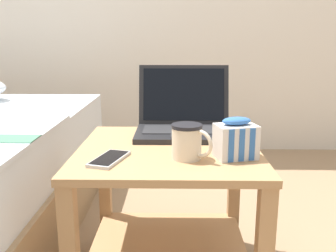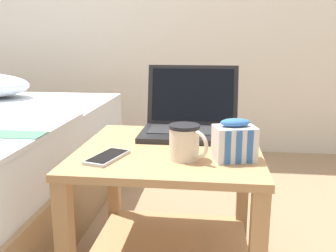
# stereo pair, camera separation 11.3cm
# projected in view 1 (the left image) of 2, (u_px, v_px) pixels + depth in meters

# --- Properties ---
(bedside_table) EXTENTS (0.57, 0.56, 0.49)m
(bedside_table) POSITION_uv_depth(u_px,v_px,m) (168.00, 198.00, 1.23)
(bedside_table) COLOR tan
(bedside_table) RESTS_ON ground_plane
(laptop) EXTENTS (0.34, 0.29, 0.24)m
(laptop) POSITION_uv_depth(u_px,v_px,m) (184.00, 120.00, 1.36)
(laptop) COLOR black
(laptop) RESTS_ON bedside_table
(mug_front_left) EXTENTS (0.12, 0.10, 0.10)m
(mug_front_left) POSITION_uv_depth(u_px,v_px,m) (188.00, 140.00, 1.07)
(mug_front_left) COLOR beige
(mug_front_left) RESTS_ON bedside_table
(snack_bag) EXTENTS (0.13, 0.11, 0.12)m
(snack_bag) POSITION_uv_depth(u_px,v_px,m) (236.00, 140.00, 1.08)
(snack_bag) COLOR silver
(snack_bag) RESTS_ON bedside_table
(cell_phone) EXTENTS (0.11, 0.17, 0.01)m
(cell_phone) POSITION_uv_depth(u_px,v_px,m) (109.00, 159.00, 1.06)
(cell_phone) COLOR #B7BABC
(cell_phone) RESTS_ON bedside_table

